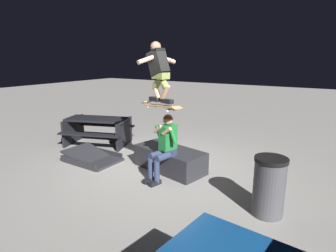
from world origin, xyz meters
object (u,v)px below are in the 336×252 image
(person_sitting_on_ledge, at_px, (164,144))
(kicker_ramp, at_px, (92,158))
(skateboard, at_px, (161,106))
(picnic_table_back, at_px, (98,127))
(ledge_box_main, at_px, (170,159))
(trash_bin, at_px, (269,186))
(skater_airborne, at_px, (159,69))

(person_sitting_on_ledge, xyz_separation_m, kicker_ramp, (2.00, 0.05, -0.67))
(skateboard, distance_m, picnic_table_back, 3.10)
(ledge_box_main, relative_size, picnic_table_back, 0.77)
(ledge_box_main, bearing_deg, kicker_ramp, 15.34)
(kicker_ramp, bearing_deg, picnic_table_back, -51.80)
(trash_bin, bearing_deg, picnic_table_back, -14.72)
(ledge_box_main, xyz_separation_m, skateboard, (-0.09, 0.47, 1.25))
(skateboard, xyz_separation_m, skater_airborne, (0.05, -0.02, 0.69))
(person_sitting_on_ledge, height_order, picnic_table_back, person_sitting_on_ledge)
(ledge_box_main, relative_size, kicker_ramp, 1.21)
(skateboard, distance_m, trash_bin, 2.39)
(ledge_box_main, relative_size, skater_airborne, 1.40)
(kicker_ramp, height_order, trash_bin, trash_bin)
(person_sitting_on_ledge, height_order, skateboard, skateboard)
(skateboard, height_order, picnic_table_back, skateboard)
(skater_airborne, distance_m, trash_bin, 2.79)
(skater_airborne, relative_size, kicker_ramp, 0.86)
(ledge_box_main, distance_m, skateboard, 1.34)
(skateboard, bearing_deg, skater_airborne, -17.03)
(ledge_box_main, relative_size, skateboard, 1.52)
(person_sitting_on_ledge, distance_m, picnic_table_back, 3.00)
(person_sitting_on_ledge, relative_size, skater_airborne, 1.17)
(person_sitting_on_ledge, bearing_deg, kicker_ramp, 1.44)
(kicker_ramp, distance_m, picnic_table_back, 1.40)
(skateboard, relative_size, kicker_ramp, 0.79)
(ledge_box_main, distance_m, kicker_ramp, 1.92)
(skateboard, distance_m, kicker_ramp, 2.41)
(ledge_box_main, height_order, kicker_ramp, ledge_box_main)
(kicker_ramp, distance_m, trash_bin, 4.11)
(person_sitting_on_ledge, relative_size, trash_bin, 1.40)
(person_sitting_on_ledge, xyz_separation_m, skater_airborne, (0.12, 0.00, 1.44))
(skateboard, xyz_separation_m, kicker_ramp, (1.93, 0.03, -1.43))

